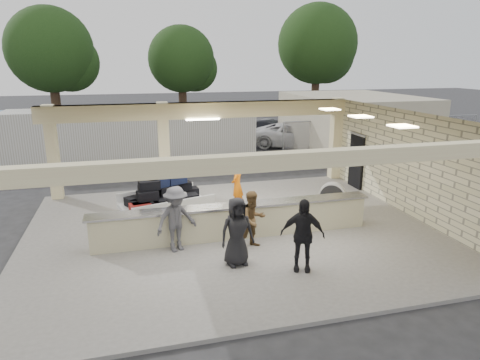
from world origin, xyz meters
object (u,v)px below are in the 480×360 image
object	(u,v)px
baggage_handler	(237,185)
passenger_c	(176,219)
passenger_a	(253,220)
car_dark	(270,131)
baggage_counter	(235,221)
passenger_d	(237,232)
car_white_b	(373,127)
drum_fan	(332,196)
car_white_a	(295,135)
container_white	(135,134)
luggage_cart	(164,198)
passenger_b	(302,235)

from	to	relation	value
baggage_handler	passenger_c	world-z (taller)	passenger_c
passenger_a	car_dark	world-z (taller)	passenger_a
baggage_counter	passenger_a	distance (m)	0.94
passenger_a	passenger_d	size ratio (longest dim) A/B	0.92
passenger_a	car_white_b	bearing A→B (deg)	31.08
drum_fan	car_white_b	distance (m)	15.95
baggage_handler	passenger_d	world-z (taller)	passenger_d
passenger_a	passenger_c	world-z (taller)	passenger_c
baggage_counter	passenger_d	size ratio (longest dim) A/B	4.69
baggage_counter	car_white_a	size ratio (longest dim) A/B	1.64
passenger_a	container_white	bearing A→B (deg)	84.18
luggage_cart	baggage_handler	distance (m)	2.75
drum_fan	passenger_c	xyz separation A→B (m)	(-5.47, -1.81, 0.36)
baggage_counter	drum_fan	bearing A→B (deg)	19.40
baggage_counter	passenger_a	world-z (taller)	passenger_a
baggage_handler	container_white	world-z (taller)	container_white
car_dark	baggage_handler	bearing A→B (deg)	-165.64
passenger_b	car_white_a	bearing A→B (deg)	89.92
passenger_c	container_white	bearing A→B (deg)	71.39
car_white_b	container_white	xyz separation A→B (m)	(-15.62, -2.64, 0.56)
baggage_counter	passenger_c	bearing A→B (deg)	-163.91
luggage_cart	passenger_a	world-z (taller)	passenger_a
passenger_d	baggage_counter	bearing A→B (deg)	71.35
passenger_b	car_dark	distance (m)	18.06
car_white_a	passenger_a	bearing A→B (deg)	174.98
drum_fan	car_white_a	xyz separation A→B (m)	(3.22, 11.37, 0.08)
car_white_b	car_dark	bearing A→B (deg)	98.01
passenger_b	car_white_a	xyz separation A→B (m)	(5.88, 15.06, -0.29)
passenger_a	container_white	distance (m)	12.68
drum_fan	car_dark	bearing A→B (deg)	113.57
car_white_b	container_white	distance (m)	15.85
baggage_handler	car_white_b	xyz separation A→B (m)	(12.47, 11.72, -0.12)
baggage_handler	passenger_b	xyz separation A→B (m)	(0.37, -4.83, 0.09)
luggage_cart	car_dark	bearing A→B (deg)	42.83
baggage_counter	baggage_handler	world-z (taller)	baggage_handler
baggage_counter	container_white	distance (m)	11.82
passenger_a	baggage_handler	bearing A→B (deg)	64.61
passenger_c	car_white_b	distance (m)	20.92
drum_fan	car_white_a	world-z (taller)	car_white_a
container_white	baggage_handler	bearing A→B (deg)	-71.17
baggage_counter	baggage_handler	bearing A→B (deg)	74.10
passenger_a	container_white	size ratio (longest dim) A/B	0.13
drum_fan	passenger_b	bearing A→B (deg)	-92.23
car_dark	car_white_b	bearing A→B (deg)	-58.50
luggage_cart	passenger_b	world-z (taller)	passenger_b
passenger_a	passenger_b	size ratio (longest dim) A/B	0.88
passenger_d	car_white_a	distance (m)	16.15
baggage_handler	car_dark	world-z (taller)	baggage_handler
baggage_handler	container_white	bearing A→B (deg)	-124.99
passenger_c	car_white_a	distance (m)	15.79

